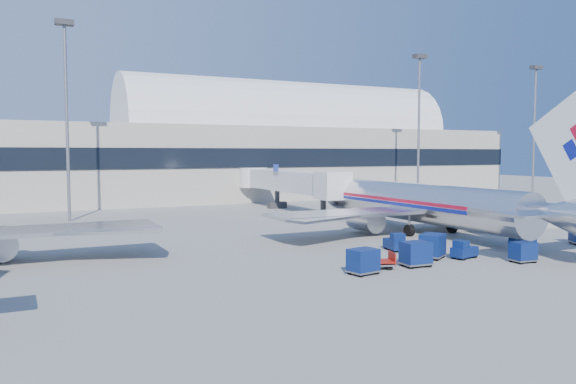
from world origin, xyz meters
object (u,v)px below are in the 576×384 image
mast_east (419,107)px  tug_lead (464,250)px  mast_west (66,90)px  cart_solo_near (523,251)px  barrier_near (504,227)px  barrier_mid (528,225)px  airliner_main (425,203)px  jetbridge_near (284,181)px  cart_open_red (378,263)px  mast_far_east (535,112)px  tug_right (522,236)px  cart_train_c (363,261)px  cart_train_a (432,245)px  cart_train_b (416,253)px  tug_left (395,242)px  barrier_far (550,223)px

mast_east → tug_lead: size_ratio=9.79×
mast_west → cart_solo_near: bearing=-56.3°
barrier_near → barrier_mid: same height
airliner_main → mast_east: size_ratio=1.65×
jetbridge_near → cart_open_red: bearing=-106.7°
airliner_main → mast_far_east: mast_far_east is taller
airliner_main → mast_far_east: 53.06m
mast_far_east → tug_right: bearing=-140.6°
barrier_mid → cart_train_c: (-27.00, -10.35, 0.43)m
tug_lead → barrier_mid: bearing=14.6°
mast_west → cart_train_a: (21.93, -36.07, -13.82)m
tug_right → tug_lead: bearing=-151.0°
jetbridge_near → cart_train_b: jetbridge_near is taller
tug_left → mast_far_east: bearing=-47.1°
cart_train_c → tug_lead: bearing=-2.9°
mast_east → barrier_mid: size_ratio=7.53×
jetbridge_near → mast_east: size_ratio=1.22×
mast_far_east → cart_solo_near: bearing=-140.3°
tug_lead → tug_left: 5.51m
cart_train_a → cart_solo_near: cart_train_a is taller
tug_left → cart_train_c: 9.46m
tug_left → cart_train_b: (-2.56, -5.68, 0.25)m
cart_train_a → cart_open_red: bearing=160.3°
barrier_far → tug_left: bearing=-169.7°
airliner_main → tug_lead: size_ratio=16.14×
jetbridge_near → mast_east: bearing=-2.1°
airliner_main → barrier_near: size_ratio=12.42×
mast_east → barrier_mid: (-8.70, -28.00, -14.34)m
barrier_far → cart_solo_near: bearing=-145.9°
barrier_near → barrier_mid: size_ratio=1.00×
mast_east → cart_open_red: size_ratio=9.42×
cart_train_b → cart_open_red: bearing=173.0°
tug_lead → cart_open_red: 7.85m
mast_far_east → barrier_near: 48.57m
tug_lead → tug_right: bearing=4.3°
airliner_main → cart_open_red: airliner_main is taller
tug_left → airliner_main: bearing=-40.0°
jetbridge_near → barrier_mid: jetbridge_near is taller
barrier_mid → barrier_far: size_ratio=1.00×
mast_east → barrier_near: size_ratio=7.53×
mast_west → cart_train_c: 43.23m
cart_train_a → cart_solo_near: bearing=-72.7°
jetbridge_near → cart_open_red: 40.02m
barrier_mid → tug_lead: (-17.30, -9.09, 0.18)m
barrier_near → cart_train_c: cart_train_c is taller
mast_east → barrier_far: (-5.40, -28.00, -14.34)m
airliner_main → cart_train_c: airliner_main is taller
mast_far_east → tug_left: mast_far_east is taller
airliner_main → tug_lead: 13.26m
cart_train_b → cart_solo_near: bearing=-12.7°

